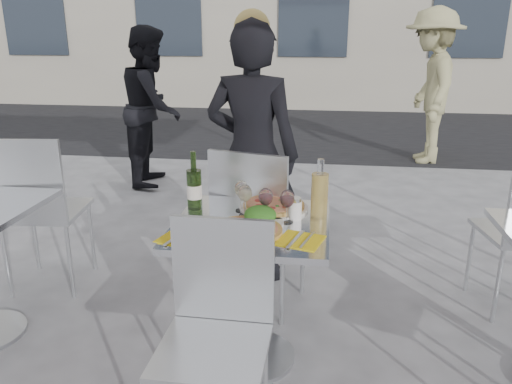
# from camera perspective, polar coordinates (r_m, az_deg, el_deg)

# --- Properties ---
(ground) EXTENTS (80.00, 80.00, 0.00)m
(ground) POSITION_cam_1_polar(r_m,az_deg,el_deg) (2.70, -0.46, -18.42)
(ground) COLOR slate
(street_asphalt) EXTENTS (24.00, 5.00, 0.00)m
(street_asphalt) POSITION_cam_1_polar(r_m,az_deg,el_deg) (8.81, 5.76, 7.37)
(street_asphalt) COLOR black
(street_asphalt) RESTS_ON ground
(main_table) EXTENTS (0.72, 0.72, 0.75)m
(main_table) POSITION_cam_1_polar(r_m,az_deg,el_deg) (2.42, -0.49, -8.10)
(main_table) COLOR #B7BABF
(main_table) RESTS_ON ground
(chair_far) EXTENTS (0.56, 0.57, 1.00)m
(chair_far) POSITION_cam_1_polar(r_m,az_deg,el_deg) (2.83, 0.00, -3.01)
(chair_far) COLOR silver
(chair_far) RESTS_ON ground
(chair_near) EXTENTS (0.42, 0.43, 0.91)m
(chair_near) POSITION_cam_1_polar(r_m,az_deg,el_deg) (2.01, -4.40, -14.07)
(chair_near) COLOR silver
(chair_near) RESTS_ON ground
(side_chair_lfar) EXTENTS (0.52, 0.53, 1.02)m
(side_chair_lfar) POSITION_cam_1_polar(r_m,az_deg,el_deg) (3.34, -23.75, -1.06)
(side_chair_lfar) COLOR silver
(side_chair_lfar) RESTS_ON ground
(woman_diner) EXTENTS (0.66, 0.49, 1.68)m
(woman_diner) POSITION_cam_1_polar(r_m,az_deg,el_deg) (3.23, -0.43, 4.27)
(woman_diner) COLOR black
(woman_diner) RESTS_ON ground
(pedestrian_a) EXTENTS (0.74, 0.89, 1.66)m
(pedestrian_a) POSITION_cam_1_polar(r_m,az_deg,el_deg) (5.50, -11.78, 9.50)
(pedestrian_a) COLOR black
(pedestrian_a) RESTS_ON ground
(pedestrian_b) EXTENTS (0.72, 1.23, 1.89)m
(pedestrian_b) POSITION_cam_1_polar(r_m,az_deg,el_deg) (6.66, 19.27, 11.28)
(pedestrian_b) COLOR tan
(pedestrian_b) RESTS_ON ground
(pizza_near) EXTENTS (0.33, 0.33, 0.02)m
(pizza_near) POSITION_cam_1_polar(r_m,az_deg,el_deg) (2.22, -1.27, -4.38)
(pizza_near) COLOR tan
(pizza_near) RESTS_ON main_table
(pizza_far) EXTENTS (0.35, 0.35, 0.03)m
(pizza_far) POSITION_cam_1_polar(r_m,az_deg,el_deg) (2.50, 2.05, -1.61)
(pizza_far) COLOR white
(pizza_far) RESTS_ON main_table
(salad_plate) EXTENTS (0.22, 0.22, 0.09)m
(salad_plate) POSITION_cam_1_polar(r_m,az_deg,el_deg) (2.30, 0.49, -2.84)
(salad_plate) COLOR white
(salad_plate) RESTS_ON main_table
(wine_bottle) EXTENTS (0.07, 0.08, 0.29)m
(wine_bottle) POSITION_cam_1_polar(r_m,az_deg,el_deg) (2.50, -7.07, 0.58)
(wine_bottle) COLOR #2D491B
(wine_bottle) RESTS_ON main_table
(carafe) EXTENTS (0.08, 0.08, 0.29)m
(carafe) POSITION_cam_1_polar(r_m,az_deg,el_deg) (2.37, 7.27, -0.31)
(carafe) COLOR #DFC15F
(carafe) RESTS_ON main_table
(sugar_shaker) EXTENTS (0.06, 0.06, 0.11)m
(sugar_shaker) POSITION_cam_1_polar(r_m,az_deg,el_deg) (2.36, 4.47, -1.91)
(sugar_shaker) COLOR white
(sugar_shaker) RESTS_ON main_table
(wineglass_white_a) EXTENTS (0.07, 0.07, 0.16)m
(wineglass_white_a) POSITION_cam_1_polar(r_m,az_deg,el_deg) (2.38, -1.27, -0.25)
(wineglass_white_a) COLOR white
(wineglass_white_a) RESTS_ON main_table
(wineglass_white_b) EXTENTS (0.07, 0.07, 0.16)m
(wineglass_white_b) POSITION_cam_1_polar(r_m,az_deg,el_deg) (2.45, -1.69, 0.25)
(wineglass_white_b) COLOR white
(wineglass_white_b) RESTS_ON main_table
(wineglass_red_a) EXTENTS (0.07, 0.07, 0.16)m
(wineglass_red_a) POSITION_cam_1_polar(r_m,az_deg,el_deg) (2.33, 1.11, -0.68)
(wineglass_red_a) COLOR white
(wineglass_red_a) RESTS_ON main_table
(wineglass_red_b) EXTENTS (0.07, 0.07, 0.16)m
(wineglass_red_b) POSITION_cam_1_polar(r_m,az_deg,el_deg) (2.31, 3.58, -0.91)
(wineglass_red_b) COLOR white
(wineglass_red_b) RESTS_ON main_table
(napkin_left) EXTENTS (0.22, 0.22, 0.01)m
(napkin_left) POSITION_cam_1_polar(r_m,az_deg,el_deg) (2.19, -8.46, -5.16)
(napkin_left) COLOR yellow
(napkin_left) RESTS_ON main_table
(napkin_right) EXTENTS (0.22, 0.22, 0.01)m
(napkin_right) POSITION_cam_1_polar(r_m,az_deg,el_deg) (2.15, 5.07, -5.48)
(napkin_right) COLOR yellow
(napkin_right) RESTS_ON main_table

